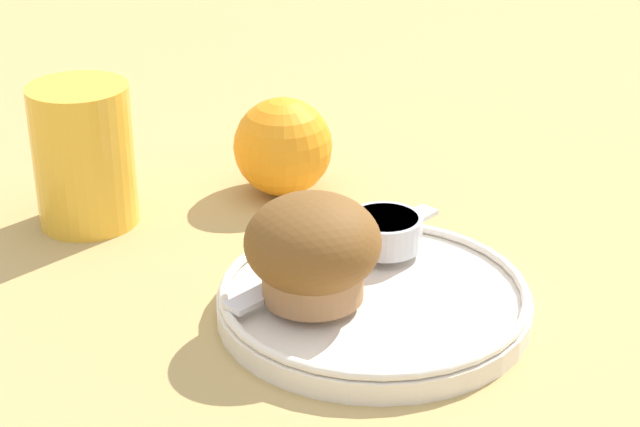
{
  "coord_description": "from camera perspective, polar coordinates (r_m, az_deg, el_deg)",
  "views": [
    {
      "loc": [
        -0.34,
        -0.47,
        0.35
      ],
      "look_at": [
        0.0,
        0.03,
        0.06
      ],
      "focal_mm": 60.0,
      "sensor_mm": 36.0,
      "label": 1
    }
  ],
  "objects": [
    {
      "name": "butter_knife",
      "position": [
        0.69,
        1.04,
        -2.22
      ],
      "size": [
        0.19,
        0.06,
        0.0
      ],
      "rotation": [
        0.0,
        0.0,
        0.22
      ],
      "color": "silver",
      "rests_on": "plate"
    },
    {
      "name": "muffin",
      "position": [
        0.63,
        -0.3,
        -2.0
      ],
      "size": [
        0.08,
        0.08,
        0.07
      ],
      "color": "#9E7047",
      "rests_on": "plate"
    },
    {
      "name": "cream_ramekin",
      "position": [
        0.7,
        3.48,
        -0.88
      ],
      "size": [
        0.05,
        0.05,
        0.02
      ],
      "color": "silver",
      "rests_on": "plate"
    },
    {
      "name": "orange_fruit",
      "position": [
        0.82,
        -1.99,
        3.59
      ],
      "size": [
        0.08,
        0.08,
        0.08
      ],
      "color": "orange",
      "rests_on": "ground_plane"
    },
    {
      "name": "ground_plane",
      "position": [
        0.67,
        1.43,
        -5.29
      ],
      "size": [
        3.0,
        3.0,
        0.0
      ],
      "primitive_type": "plane",
      "color": "tan"
    },
    {
      "name": "berry_pair",
      "position": [
        0.67,
        0.13,
        -2.87
      ],
      "size": [
        0.03,
        0.02,
        0.02
      ],
      "color": "maroon",
      "rests_on": "plate"
    },
    {
      "name": "juice_glass",
      "position": [
        0.78,
        -12.49,
        3.05
      ],
      "size": [
        0.07,
        0.07,
        0.1
      ],
      "color": "gold",
      "rests_on": "ground_plane"
    },
    {
      "name": "plate",
      "position": [
        0.67,
        2.89,
        -4.63
      ],
      "size": [
        0.2,
        0.2,
        0.02
      ],
      "color": "silver",
      "rests_on": "ground_plane"
    }
  ]
}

